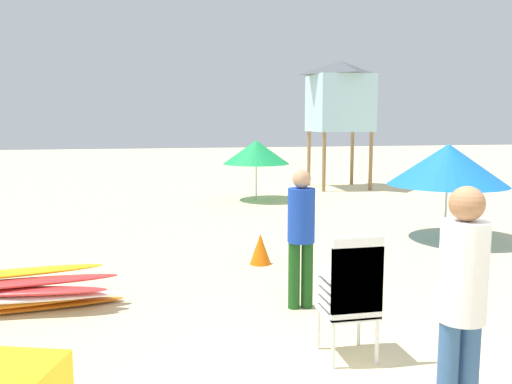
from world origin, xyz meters
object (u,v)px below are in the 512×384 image
at_px(surfboard_pile, 12,293).
at_px(lifeguard_near_right, 462,297).
at_px(lifeguard_near_left, 301,230).
at_px(traffic_cone_near, 260,249).
at_px(lifeguard_tower, 340,96).
at_px(beach_umbrella_left, 256,152).
at_px(beach_umbrella_mid, 448,165).
at_px(stacked_plastic_chairs, 352,288).

height_order(surfboard_pile, lifeguard_near_right, lifeguard_near_right).
distance_m(surfboard_pile, lifeguard_near_left, 3.43).
relative_size(lifeguard_near_left, traffic_cone_near, 3.45).
xyz_separation_m(lifeguard_tower, beach_umbrella_left, (-3.22, -2.11, -1.65)).
bearing_deg(lifeguard_near_left, traffic_cone_near, 91.42).
xyz_separation_m(lifeguard_near_left, beach_umbrella_mid, (3.70, 2.97, 0.46)).
bearing_deg(lifeguard_near_left, lifeguard_tower, 67.21).
relative_size(stacked_plastic_chairs, traffic_cone_near, 2.50).
bearing_deg(beach_umbrella_mid, lifeguard_near_right, -120.62).
height_order(lifeguard_near_left, traffic_cone_near, lifeguard_near_left).
bearing_deg(traffic_cone_near, beach_umbrella_mid, 14.51).
height_order(lifeguard_near_left, lifeguard_near_right, lifeguard_near_right).
bearing_deg(beach_umbrella_mid, lifeguard_near_left, -141.23).
distance_m(beach_umbrella_left, traffic_cone_near, 6.79).
distance_m(stacked_plastic_chairs, lifeguard_near_right, 1.38).
bearing_deg(lifeguard_near_left, beach_umbrella_left, 81.58).
height_order(lifeguard_tower, beach_umbrella_mid, lifeguard_tower).
distance_m(surfboard_pile, beach_umbrella_mid, 7.52).
bearing_deg(lifeguard_tower, lifeguard_near_left, -112.79).
height_order(surfboard_pile, lifeguard_near_left, lifeguard_near_left).
relative_size(surfboard_pile, beach_umbrella_left, 1.39).
height_order(lifeguard_tower, traffic_cone_near, lifeguard_tower).
relative_size(lifeguard_near_left, beach_umbrella_mid, 0.76).
xyz_separation_m(lifeguard_near_right, beach_umbrella_left, (0.97, 11.34, 0.31)).
xyz_separation_m(beach_umbrella_mid, traffic_cone_near, (-3.75, -0.97, -1.17)).
bearing_deg(lifeguard_near_left, beach_umbrella_mid, 38.77).
relative_size(surfboard_pile, lifeguard_near_right, 1.45).
bearing_deg(traffic_cone_near, lifeguard_near_left, -88.58).
bearing_deg(surfboard_pile, beach_umbrella_mid, 19.35).
relative_size(beach_umbrella_mid, traffic_cone_near, 4.55).
bearing_deg(beach_umbrella_left, beach_umbrella_mid, -66.56).
relative_size(surfboard_pile, traffic_cone_near, 5.39).
bearing_deg(beach_umbrella_mid, stacked_plastic_chairs, -129.48).
bearing_deg(beach_umbrella_mid, traffic_cone_near, -165.49).
bearing_deg(lifeguard_near_right, beach_umbrella_mid, 59.38).
relative_size(lifeguard_tower, beach_umbrella_left, 2.20).
height_order(surfboard_pile, beach_umbrella_left, beach_umbrella_left).
bearing_deg(lifeguard_near_left, stacked_plastic_chairs, -88.19).
height_order(lifeguard_near_left, lifeguard_tower, lifeguard_tower).
distance_m(lifeguard_near_left, traffic_cone_near, 2.12).
relative_size(lifeguard_tower, traffic_cone_near, 8.56).
bearing_deg(lifeguard_tower, beach_umbrella_left, -146.73).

